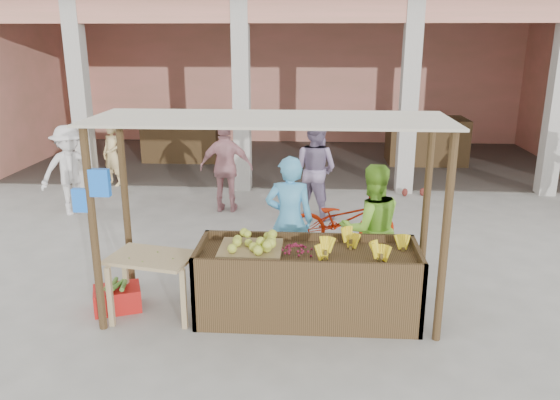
# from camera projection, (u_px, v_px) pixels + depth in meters

# --- Properties ---
(ground) EXTENTS (60.00, 60.00, 0.00)m
(ground) POSITION_uv_depth(u_px,v_px,m) (266.00, 314.00, 6.64)
(ground) COLOR gray
(ground) RESTS_ON ground
(market_building) EXTENTS (14.40, 6.40, 4.20)m
(market_building) POSITION_uv_depth(u_px,v_px,m) (297.00, 58.00, 14.39)
(market_building) COLOR #E58878
(market_building) RESTS_ON ground
(fruit_stall) EXTENTS (2.60, 0.95, 0.80)m
(fruit_stall) POSITION_uv_depth(u_px,v_px,m) (307.00, 285.00, 6.50)
(fruit_stall) COLOR #513A20
(fruit_stall) RESTS_ON ground
(stall_awning) EXTENTS (4.09, 1.35, 2.39)m
(stall_awning) POSITION_uv_depth(u_px,v_px,m) (264.00, 154.00, 6.13)
(stall_awning) COLOR #513A20
(stall_awning) RESTS_ON ground
(banana_heap) EXTENTS (1.07, 0.58, 0.19)m
(banana_heap) POSITION_uv_depth(u_px,v_px,m) (363.00, 248.00, 6.32)
(banana_heap) COLOR yellow
(banana_heap) RESTS_ON fruit_stall
(melon_tray) EXTENTS (0.73, 0.64, 0.20)m
(melon_tray) POSITION_uv_depth(u_px,v_px,m) (251.00, 245.00, 6.43)
(melon_tray) COLOR olive
(melon_tray) RESTS_ON fruit_stall
(berry_heap) EXTENTS (0.47, 0.39, 0.15)m
(berry_heap) POSITION_uv_depth(u_px,v_px,m) (295.00, 248.00, 6.37)
(berry_heap) COLOR maroon
(berry_heap) RESTS_ON fruit_stall
(side_table) EXTENTS (1.07, 0.82, 0.78)m
(side_table) POSITION_uv_depth(u_px,v_px,m) (152.00, 267.00, 6.43)
(side_table) COLOR tan
(side_table) RESTS_ON ground
(papaya_pile) EXTENTS (0.65, 0.37, 0.19)m
(papaya_pile) POSITION_uv_depth(u_px,v_px,m) (151.00, 249.00, 6.36)
(papaya_pile) COLOR #558A2D
(papaya_pile) RESTS_ON side_table
(red_crate) EXTENTS (0.66, 0.57, 0.29)m
(red_crate) POSITION_uv_depth(u_px,v_px,m) (117.00, 298.00, 6.73)
(red_crate) COLOR red
(red_crate) RESTS_ON ground
(plantain_bundle) EXTENTS (0.44, 0.31, 0.09)m
(plantain_bundle) POSITION_uv_depth(u_px,v_px,m) (116.00, 284.00, 6.68)
(plantain_bundle) COLOR #4D7F2E
(plantain_bundle) RESTS_ON red_crate
(produce_sacks) EXTENTS (0.86, 0.53, 0.65)m
(produce_sacks) POSITION_uv_depth(u_px,v_px,m) (415.00, 181.00, 11.46)
(produce_sacks) COLOR maroon
(produce_sacks) RESTS_ON ground
(vendor_blue) EXTENTS (0.71, 0.52, 1.89)m
(vendor_blue) POSITION_uv_depth(u_px,v_px,m) (289.00, 216.00, 7.27)
(vendor_blue) COLOR #51B0E7
(vendor_blue) RESTS_ON ground
(vendor_green) EXTENTS (0.95, 0.67, 1.81)m
(vendor_green) POSITION_uv_depth(u_px,v_px,m) (371.00, 225.00, 7.05)
(vendor_green) COLOR #7FC431
(vendor_green) RESTS_ON ground
(motorcycle) EXTENTS (0.78, 1.81, 0.92)m
(motorcycle) POSITION_uv_depth(u_px,v_px,m) (342.00, 219.00, 8.68)
(motorcycle) COLOR #9C1B03
(motorcycle) RESTS_ON ground
(shopper_a) EXTENTS (1.29, 1.17, 1.83)m
(shopper_a) POSITION_uv_depth(u_px,v_px,m) (70.00, 167.00, 10.17)
(shopper_a) COLOR silver
(shopper_a) RESTS_ON ground
(shopper_b) EXTENTS (1.09, 0.59, 1.83)m
(shopper_b) POSITION_uv_depth(u_px,v_px,m) (226.00, 165.00, 10.32)
(shopper_b) COLOR tan
(shopper_b) RESTS_ON ground
(shopper_e) EXTENTS (0.67, 0.61, 1.47)m
(shopper_e) POSITION_uv_depth(u_px,v_px,m) (112.00, 153.00, 12.22)
(shopper_e) COLOR #E3C480
(shopper_e) RESTS_ON ground
(shopper_f) EXTENTS (1.11, 0.97, 1.97)m
(shopper_f) POSITION_uv_depth(u_px,v_px,m) (315.00, 165.00, 10.00)
(shopper_f) COLOR gray
(shopper_f) RESTS_ON ground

